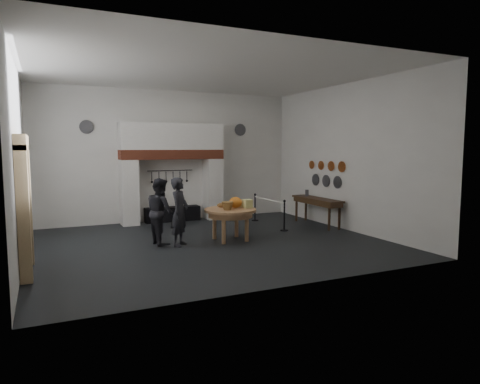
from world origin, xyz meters
name	(u,v)px	position (x,y,z in m)	size (l,w,h in m)	color
floor	(211,243)	(0.00, 0.00, 0.00)	(9.00, 8.00, 0.02)	black
ceiling	(209,72)	(0.00, 0.00, 4.50)	(9.00, 8.00, 0.02)	silver
wall_back	(169,156)	(0.00, 4.00, 2.25)	(9.00, 0.02, 4.50)	silver
wall_front	(289,164)	(0.00, -4.00, 2.25)	(9.00, 0.02, 4.50)	silver
wall_left	(18,161)	(-4.50, 0.00, 2.25)	(0.02, 8.00, 4.50)	silver
wall_right	(347,157)	(4.50, 0.00, 2.25)	(0.02, 8.00, 4.50)	silver
chimney_pier_left	(129,192)	(-1.48, 3.65, 1.07)	(0.55, 0.70, 2.15)	silver
chimney_pier_right	(213,189)	(1.48, 3.65, 1.07)	(0.55, 0.70, 2.15)	silver
hearth_brick_band	(172,154)	(0.00, 3.65, 2.31)	(3.50, 0.72, 0.32)	#9E442B
chimney_hood	(172,136)	(0.00, 3.65, 2.92)	(3.50, 0.70, 0.90)	silver
iron_range	(173,214)	(0.00, 3.72, 0.25)	(1.90, 0.45, 0.50)	black
utensil_rail	(170,171)	(0.00, 3.92, 1.75)	(0.02, 0.02, 1.60)	black
door_recess	(20,212)	(-4.47, -1.00, 1.25)	(0.04, 1.10, 2.50)	black
door_jamb_near	(23,215)	(-4.38, -1.70, 1.30)	(0.22, 0.30, 2.60)	tan
door_jamb_far	(26,205)	(-4.38, -0.30, 1.30)	(0.22, 0.30, 2.60)	tan
door_lintel	(21,143)	(-4.38, -1.00, 2.65)	(0.22, 1.70, 0.30)	tan
wall_plaque	(24,187)	(-4.45, 0.80, 1.60)	(0.05, 0.34, 0.44)	gold
work_table	(230,210)	(0.61, 0.06, 0.84)	(1.43, 1.43, 0.07)	tan
pumpkin	(235,202)	(0.81, 0.16, 1.03)	(0.36, 0.36, 0.31)	orange
cheese_block_big	(248,204)	(1.11, 0.01, 0.99)	(0.22, 0.22, 0.24)	#D9D982
cheese_block_small	(242,203)	(1.09, 0.31, 0.97)	(0.18, 0.18, 0.20)	#F2D990
wicker_basket	(227,206)	(0.46, -0.09, 0.98)	(0.32, 0.32, 0.22)	olive
bread_loaf	(222,205)	(0.51, 0.41, 0.94)	(0.31, 0.18, 0.13)	#A4793A
visitor_near	(180,212)	(-0.85, 0.00, 0.89)	(0.65, 0.43, 1.79)	black
visitor_far	(161,211)	(-1.25, 0.40, 0.88)	(0.85, 0.66, 1.75)	black
side_table	(317,199)	(4.10, 0.98, 0.87)	(0.55, 2.20, 0.06)	#3C2816
pewter_jug	(307,193)	(4.10, 1.58, 1.01)	(0.12, 0.12, 0.22)	#49494D
copper_pan_a	(342,167)	(4.46, 0.20, 1.95)	(0.34, 0.34, 0.03)	#C6662D
copper_pan_b	(331,166)	(4.46, 0.75, 1.95)	(0.32, 0.32, 0.03)	#C6662D
copper_pan_c	(321,165)	(4.46, 1.30, 1.95)	(0.30, 0.30, 0.03)	#C6662D
copper_pan_d	(312,165)	(4.46, 1.85, 1.95)	(0.28, 0.28, 0.03)	#C6662D
pewter_plate_left	(337,182)	(4.46, 0.40, 1.45)	(0.40, 0.40, 0.03)	#4C4C51
pewter_plate_mid	(326,181)	(4.46, 1.00, 1.45)	(0.40, 0.40, 0.03)	#4C4C51
pewter_plate_right	(316,180)	(4.46, 1.60, 1.45)	(0.40, 0.40, 0.03)	#4C4C51
pewter_plate_back_left	(86,127)	(-2.70, 3.96, 3.20)	(0.44, 0.44, 0.03)	#4C4C51
pewter_plate_back_right	(240,130)	(2.70, 3.96, 3.20)	(0.44, 0.44, 0.03)	#4C4C51
barrier_post_near	(284,216)	(2.65, 0.61, 0.45)	(0.05, 0.05, 0.90)	black
barrier_post_far	(255,208)	(2.65, 2.61, 0.45)	(0.05, 0.05, 0.90)	black
barrier_rope	(269,200)	(2.65, 1.61, 0.85)	(0.04, 0.04, 2.00)	white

